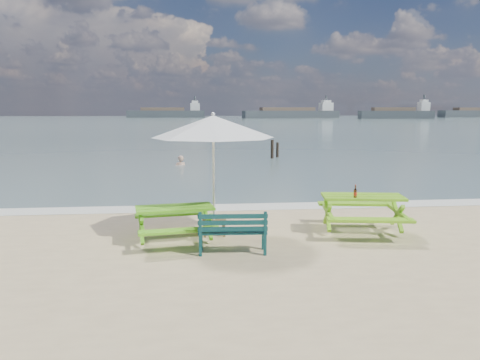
{
  "coord_description": "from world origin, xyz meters",
  "views": [
    {
      "loc": [
        -1.12,
        -7.82,
        2.66
      ],
      "look_at": [
        -0.02,
        3.0,
        1.0
      ],
      "focal_mm": 35.0,
      "sensor_mm": 36.0,
      "label": 1
    }
  ],
  "objects": [
    {
      "name": "park_bench",
      "position": [
        -0.41,
        0.59,
        0.24
      ],
      "size": [
        1.29,
        0.5,
        0.78
      ],
      "color": "#0D3738",
      "rests_on": "ground"
    },
    {
      "name": "cargo_ships",
      "position": [
        57.58,
        123.64,
        1.18
      ],
      "size": [
        145.85,
        26.31,
        4.4
      ],
      "color": "#373E41",
      "rests_on": "ground"
    },
    {
      "name": "foam_strip",
      "position": [
        0.0,
        4.6,
        0.01
      ],
      "size": [
        22.0,
        0.9,
        0.01
      ],
      "primitive_type": "cube",
      "color": "silver",
      "rests_on": "ground"
    },
    {
      "name": "picnic_table_right",
      "position": [
        2.5,
        1.73,
        0.39
      ],
      "size": [
        1.98,
        2.14,
        0.82
      ],
      "color": "#73BA1C",
      "rests_on": "ground"
    },
    {
      "name": "picnic_table_left",
      "position": [
        -1.5,
        1.39,
        0.35
      ],
      "size": [
        1.77,
        1.91,
        0.73
      ],
      "color": "#58AD1A",
      "rests_on": "ground"
    },
    {
      "name": "swimmer",
      "position": [
        -1.72,
        14.57,
        -0.35
      ],
      "size": [
        0.66,
        0.52,
        1.6
      ],
      "color": "tan",
      "rests_on": "ground"
    },
    {
      "name": "patio_umbrella",
      "position": [
        -0.69,
        1.89,
        2.29
      ],
      "size": [
        2.59,
        2.59,
        2.53
      ],
      "color": "silver",
      "rests_on": "ground"
    },
    {
      "name": "beer_bottle",
      "position": [
        2.25,
        1.52,
        0.91
      ],
      "size": [
        0.07,
        0.07,
        0.27
      ],
      "color": "#904014",
      "rests_on": "picnic_table_right"
    },
    {
      "name": "side_table",
      "position": [
        -0.69,
        1.89,
        0.17
      ],
      "size": [
        0.52,
        0.52,
        0.33
      ],
      "color": "brown",
      "rests_on": "ground"
    },
    {
      "name": "mooring_pilings",
      "position": [
        3.3,
        17.22,
        0.36
      ],
      "size": [
        0.56,
        0.76,
        1.2
      ],
      "color": "black",
      "rests_on": "ground"
    },
    {
      "name": "sea",
      "position": [
        0.0,
        85.0,
        0.0
      ],
      "size": [
        300.0,
        300.0,
        0.0
      ],
      "primitive_type": "plane",
      "color": "slate",
      "rests_on": "ground"
    }
  ]
}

